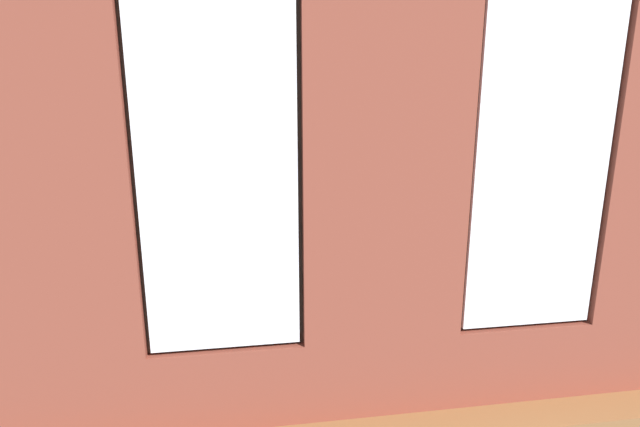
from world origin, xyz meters
TOP-DOWN VIEW (x-y plane):
  - ground_plane at (0.00, 0.00)m, footprint 6.23×5.45m
  - brick_wall_with_windows at (-0.00, 2.34)m, footprint 5.63×0.30m
  - white_wall_right at (2.76, 0.20)m, footprint 0.10×4.45m
  - couch_by_window at (0.56, 1.69)m, footprint 2.05×0.87m
  - couch_left at (-2.11, 0.05)m, footprint 0.97×1.80m
  - coffee_table at (0.40, -0.22)m, footprint 1.59×0.88m
  - cup_ceramic at (0.40, -0.22)m, footprint 0.09×0.09m
  - candle_jar at (-0.04, -0.37)m, footprint 0.08×0.08m
  - table_plant_small at (0.28, -0.09)m, footprint 0.13×0.13m
  - remote_silver at (0.60, -0.33)m, footprint 0.16×0.15m
  - remote_black at (0.88, -0.09)m, footprint 0.06×0.17m
  - media_console at (2.46, -0.50)m, footprint 1.27×0.42m
  - tv_flatscreen at (2.46, -0.50)m, footprint 1.08×0.20m
  - papasan_chair at (-0.03, -1.28)m, footprint 1.06×1.06m
  - potted_plant_by_left_couch at (-1.71, -1.28)m, footprint 0.39×0.39m
  - potted_plant_near_tv at (1.92, 0.59)m, footprint 1.24×1.19m
  - potted_plant_corner_far_left at (-2.26, 1.79)m, footprint 0.50×0.50m
  - potted_plant_corner_near_left at (-2.26, -1.72)m, footprint 0.88×0.97m
  - potted_plant_beside_window_right at (2.16, 1.80)m, footprint 0.74×0.76m
  - potted_plant_mid_room_small at (-0.49, -0.60)m, footprint 0.28×0.28m
  - potted_plant_foreground_right at (2.16, -1.67)m, footprint 0.49×0.49m
  - potted_plant_between_couches at (-0.92, 1.65)m, footprint 1.01×0.96m

SIDE VIEW (x-z plane):
  - ground_plane at x=0.00m, z-range -0.10..0.00m
  - media_console at x=2.46m, z-range 0.00..0.51m
  - potted_plant_mid_room_small at x=-0.49m, z-range 0.07..0.52m
  - couch_by_window at x=0.56m, z-range -0.07..0.73m
  - couch_left at x=-2.11m, z-range -0.07..0.73m
  - coffee_table at x=0.40m, z-range 0.16..0.57m
  - remote_silver at x=0.60m, z-range 0.41..0.43m
  - remote_black at x=0.88m, z-range 0.41..0.43m
  - papasan_chair at x=-0.03m, z-range 0.10..0.77m
  - potted_plant_by_left_couch at x=-1.71m, z-range 0.13..0.78m
  - cup_ceramic at x=0.40m, z-range 0.41..0.52m
  - candle_jar at x=-0.04m, z-range 0.41..0.52m
  - potted_plant_beside_window_right at x=2.16m, z-range -0.06..1.04m
  - table_plant_small at x=0.28m, z-range 0.42..0.61m
  - potted_plant_foreground_right at x=2.16m, z-range 0.13..0.93m
  - potted_plant_corner_far_left at x=-2.26m, z-range 0.14..0.92m
  - potted_plant_between_couches at x=-0.92m, z-range 0.07..1.46m
  - potted_plant_corner_near_left at x=-2.26m, z-range 0.05..1.53m
  - potted_plant_near_tv at x=1.92m, z-range 0.10..1.49m
  - tv_flatscreen at x=2.46m, z-range 0.51..1.22m
  - brick_wall_with_windows at x=0.00m, z-range -0.01..3.56m
  - white_wall_right at x=2.76m, z-range 0.00..3.57m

